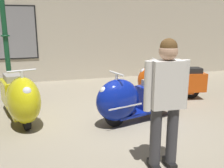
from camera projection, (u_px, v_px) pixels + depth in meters
name	position (u px, v px, depth m)	size (l,w,h in m)	color
ground_plane	(131.00, 127.00, 4.47)	(60.00, 60.00, 0.00)	gray
showroom_back_wall	(82.00, 17.00, 7.85)	(18.00, 0.63, 3.97)	#BCB29E
scooter_0	(21.00, 98.00, 4.56)	(0.93, 1.80, 1.06)	black
scooter_1	(130.00, 100.00, 4.58)	(1.68, 0.86, 0.99)	black
scooter_2	(166.00, 81.00, 5.98)	(1.69, 0.72, 1.00)	black
lamppost	(6.00, 41.00, 5.50)	(0.28, 0.28, 2.88)	#144728
visitor_0	(166.00, 97.00, 3.00)	(0.56, 0.28, 1.65)	black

